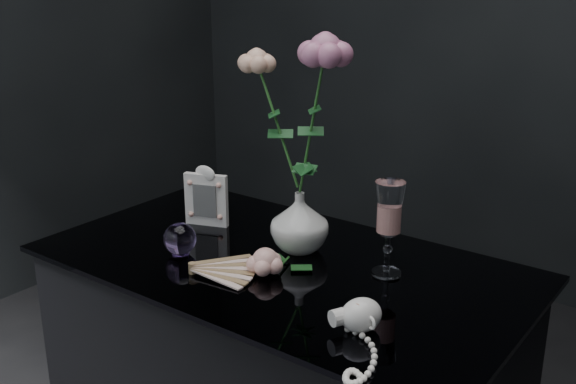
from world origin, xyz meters
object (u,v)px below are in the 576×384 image
Objects in this scene: paperweight at (180,239)px; pearl_jar at (361,314)px; loose_rose at (265,261)px; wine_glass at (388,229)px; vase at (300,222)px; picture_frame at (206,196)px.

pearl_jar is (0.49, -0.05, -0.00)m from paperweight.
loose_rose is (0.21, 0.03, -0.01)m from paperweight.
wine_glass is 0.91× the size of pearl_jar.
wine_glass is 2.76× the size of paperweight.
wine_glass reaches higher than vase.
pearl_jar is at bearing -37.39° from vase.
picture_frame is at bearing -178.58° from wine_glass.
vase is at bearing 168.96° from pearl_jar.
wine_glass is at bearing 1.51° from vase.
wine_glass is at bearing 29.24° from loose_rose.
loose_rose is (0.29, -0.14, -0.05)m from picture_frame.
vase reaches higher than pearl_jar.
wine_glass is 1.19× the size of loose_rose.
wine_glass reaches higher than loose_rose.
paperweight is 0.33× the size of pearl_jar.
picture_frame reaches higher than loose_rose.
vase is 0.37m from pearl_jar.
picture_frame is 0.90× the size of loose_rose.
vase is 0.27m from picture_frame.
vase is at bearing 89.00° from loose_rose.
paperweight is 0.22m from loose_rose.
vase is 0.61× the size of pearl_jar.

